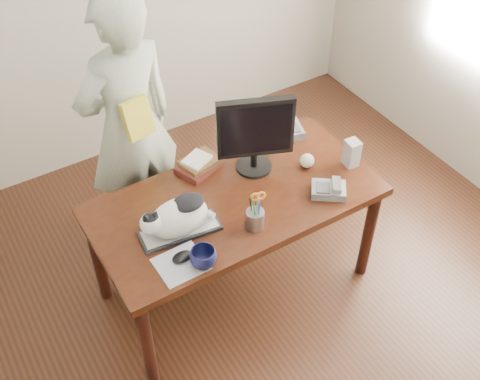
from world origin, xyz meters
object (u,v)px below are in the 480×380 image
object	(u,v)px
keyboard	(180,231)
person	(129,128)
desk	(228,208)
speaker	(352,153)
baseball	(307,161)
coffee_mug	(203,258)
phone	(329,189)
calculator	(290,129)
monitor	(255,132)
book_stack	(199,164)
cat	(176,217)
pen_cup	(255,217)
mouse	(182,257)

from	to	relation	value
keyboard	person	world-z (taller)	person
desk	speaker	size ratio (longest dim) A/B	9.60
person	baseball	bearing A→B (deg)	128.08
coffee_mug	phone	xyz separation A→B (m)	(0.84, 0.09, -0.02)
calculator	person	world-z (taller)	person
keyboard	coffee_mug	world-z (taller)	coffee_mug
keyboard	monitor	distance (m)	0.69
book_stack	baseball	bearing A→B (deg)	-46.36
speaker	baseball	world-z (taller)	speaker
person	desk	bearing A→B (deg)	104.76
cat	person	world-z (taller)	person
speaker	baseball	bearing A→B (deg)	157.36
calculator	pen_cup	bearing A→B (deg)	-121.42
book_stack	phone	bearing A→B (deg)	-64.18
pen_cup	book_stack	distance (m)	0.55
calculator	mouse	bearing A→B (deg)	-135.39
monitor	person	bearing A→B (deg)	152.81
coffee_mug	monitor	bearing A→B (deg)	38.20
cat	calculator	world-z (taller)	cat
keyboard	monitor	size ratio (longest dim) A/B	0.90
pen_cup	phone	distance (m)	0.49
monitor	mouse	xyz separation A→B (m)	(-0.67, -0.39, -0.25)
mouse	phone	xyz separation A→B (m)	(0.92, 0.00, 0.00)
monitor	book_stack	size ratio (longest dim) A/B	1.73
phone	baseball	distance (m)	0.25
monitor	book_stack	distance (m)	0.40
monitor	baseball	size ratio (longest dim) A/B	5.79
phone	desk	bearing A→B (deg)	-177.57
desk	baseball	size ratio (longest dim) A/B	19.11
phone	mouse	bearing A→B (deg)	-142.87
coffee_mug	book_stack	distance (m)	0.72
mouse	speaker	bearing A→B (deg)	5.62
desk	person	world-z (taller)	person
pen_cup	mouse	size ratio (longest dim) A/B	2.23
monitor	coffee_mug	world-z (taller)	monitor
person	speaker	bearing A→B (deg)	131.09
desk	keyboard	bearing A→B (deg)	-158.46
keyboard	person	bearing A→B (deg)	90.73
baseball	phone	bearing A→B (deg)	-96.53
mouse	speaker	world-z (taller)	speaker
desk	person	xyz separation A→B (m)	(-0.29, 0.66, 0.27)
book_stack	pen_cup	bearing A→B (deg)	-103.91
speaker	calculator	xyz separation A→B (m)	(-0.13, 0.43, -0.06)
desk	mouse	world-z (taller)	mouse
book_stack	cat	bearing A→B (deg)	-148.33
mouse	book_stack	size ratio (longest dim) A/B	0.39
cat	coffee_mug	distance (m)	0.26
desk	coffee_mug	size ratio (longest dim) A/B	12.09
keyboard	phone	xyz separation A→B (m)	(0.84, -0.17, 0.02)
cat	baseball	size ratio (longest dim) A/B	4.96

